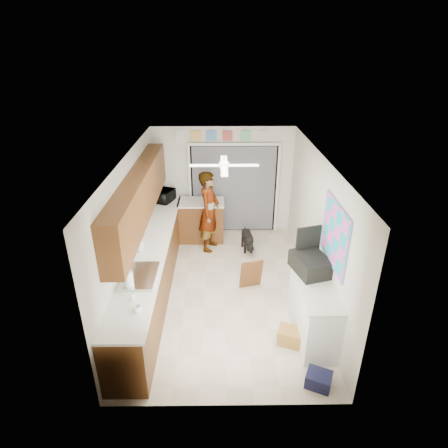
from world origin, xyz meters
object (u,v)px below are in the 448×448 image
object	(u,v)px
cup	(137,309)
cardboard_box	(291,336)
suitcase	(311,264)
soap_bottle	(140,243)
dog	(247,240)
paper_towel_roll	(129,280)
microwave	(165,196)
navy_crate	(319,380)
man	(209,212)

from	to	relation	value
cup	cardboard_box	size ratio (longest dim) A/B	0.28
cup	suitcase	bearing A→B (deg)	20.46
soap_bottle	suitcase	world-z (taller)	soap_bottle
suitcase	cardboard_box	world-z (taller)	suitcase
soap_bottle	cardboard_box	xyz separation A→B (m)	(2.43, -1.19, -0.98)
soap_bottle	dog	world-z (taller)	soap_bottle
cup	suitcase	distance (m)	2.66
dog	paper_towel_roll	bearing A→B (deg)	-133.00
microwave	paper_towel_roll	bearing A→B (deg)	-162.11
microwave	navy_crate	size ratio (longest dim) A/B	1.45
paper_towel_roll	man	bearing A→B (deg)	68.95
microwave	cardboard_box	bearing A→B (deg)	-126.67
cardboard_box	dog	world-z (taller)	dog
paper_towel_roll	cup	bearing A→B (deg)	-68.54
microwave	dog	distance (m)	2.08
cardboard_box	navy_crate	world-z (taller)	cardboard_box
soap_bottle	man	world-z (taller)	man
cup	suitcase	size ratio (longest dim) A/B	0.17
suitcase	dog	world-z (taller)	suitcase
microwave	navy_crate	world-z (taller)	microwave
navy_crate	cup	bearing A→B (deg)	170.63
cup	paper_towel_roll	size ratio (longest dim) A/B	0.40
navy_crate	dog	bearing A→B (deg)	100.99
paper_towel_roll	dog	size ratio (longest dim) A/B	0.46
suitcase	navy_crate	bearing A→B (deg)	-110.14
cardboard_box	man	size ratio (longest dim) A/B	0.22
man	dog	world-z (taller)	man
suitcase	cardboard_box	xyz separation A→B (m)	(-0.32, -0.53, -0.95)
paper_towel_roll	cardboard_box	distance (m)	2.57
cup	cardboard_box	distance (m)	2.37
soap_bottle	cup	distance (m)	1.61
paper_towel_roll	dog	xyz separation A→B (m)	(1.91, 2.73, -0.85)
soap_bottle	navy_crate	world-z (taller)	soap_bottle
microwave	paper_towel_roll	world-z (taller)	paper_towel_roll
microwave	suitcase	size ratio (longest dim) A/B	0.76
suitcase	cardboard_box	size ratio (longest dim) A/B	1.62
soap_bottle	dog	distance (m)	2.72
soap_bottle	cardboard_box	size ratio (longest dim) A/B	0.81
man	dog	xyz separation A→B (m)	(0.82, -0.08, -0.66)
paper_towel_roll	cardboard_box	world-z (taller)	paper_towel_roll
paper_towel_roll	suitcase	xyz separation A→B (m)	(2.70, 0.39, -0.00)
paper_towel_roll	suitcase	size ratio (longest dim) A/B	0.43
soap_bottle	dog	bearing A→B (deg)	40.76
soap_bottle	paper_towel_roll	size ratio (longest dim) A/B	1.17
cardboard_box	dog	size ratio (longest dim) A/B	0.66
cardboard_box	suitcase	bearing A→B (deg)	59.03
navy_crate	man	world-z (taller)	man
man	suitcase	bearing A→B (deg)	-130.37
navy_crate	man	size ratio (longest dim) A/B	0.18
microwave	cup	distance (m)	3.82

